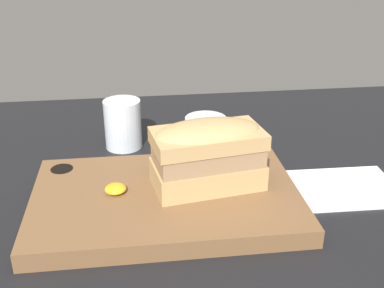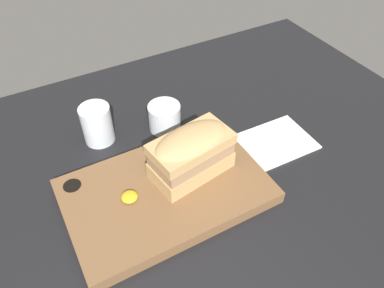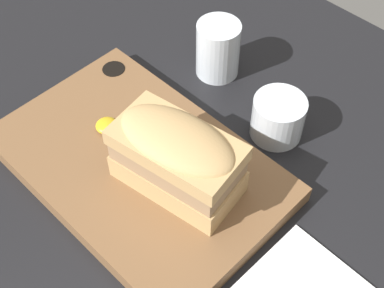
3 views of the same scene
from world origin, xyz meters
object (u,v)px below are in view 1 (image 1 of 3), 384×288
(wine_glass, at_px, (206,135))
(napkin, at_px, (345,188))
(sandwich, at_px, (208,152))
(water_glass, at_px, (123,127))
(serving_board, at_px, (165,199))

(wine_glass, relative_size, napkin, 0.45)
(sandwich, height_order, napkin, sandwich)
(water_glass, relative_size, napkin, 0.54)
(water_glass, relative_size, wine_glass, 1.20)
(sandwich, relative_size, wine_glass, 2.25)
(wine_glass, bearing_deg, water_glass, 166.72)
(water_glass, bearing_deg, sandwich, -59.21)
(sandwich, height_order, water_glass, sandwich)
(water_glass, xyz_separation_m, napkin, (0.35, -0.21, -0.04))
(napkin, bearing_deg, sandwich, -178.62)
(serving_board, height_order, water_glass, water_glass)
(sandwich, height_order, wine_glass, sandwich)
(sandwich, relative_size, napkin, 1.02)
(serving_board, distance_m, sandwich, 0.10)
(wine_glass, xyz_separation_m, napkin, (0.20, -0.17, -0.03))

